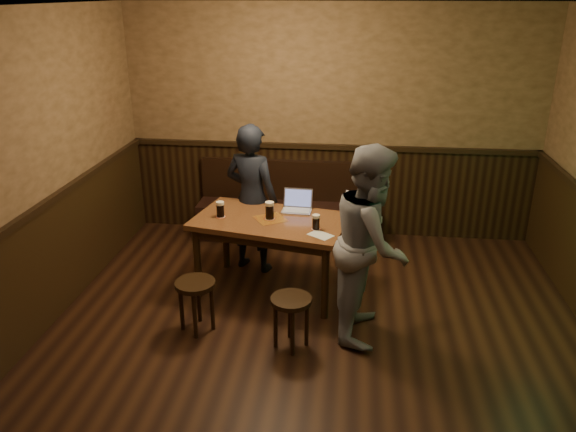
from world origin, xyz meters
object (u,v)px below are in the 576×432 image
Objects in this scene: bench at (287,213)px; pint_right at (316,222)px; pub_table at (271,229)px; person_suit at (252,199)px; laptop at (297,205)px; pint_mid at (270,210)px; pint_left at (220,209)px; stool_right at (291,308)px; person_grey at (371,243)px; stool_left at (196,291)px.

bench is 1.75m from pint_right.
person_suit reaches higher than pub_table.
laptop is at bearing 115.46° from pint_right.
pint_right is at bearing -61.49° from laptop.
pub_table is 9.08× the size of pint_mid.
pint_mid is (0.50, 0.01, 0.01)m from pint_left.
stool_right is 1.54× the size of laptop.
bench is 2.30m from person_grey.
pub_table is 3.40× the size of stool_right.
person_suit is at bearing -107.23° from bench.
person_grey is (0.66, 0.34, 0.49)m from stool_right.
pint_mid is 1.20× the size of pint_right.
person_grey is at bearing -21.03° from pub_table.
pub_table is at bearing 0.79° from pint_left.
stool_left is at bearing -113.32° from pub_table.
pint_left is 1.60m from person_grey.
stool_left is 1.40m from person_suit.
pint_right is at bearing 57.24° from person_grey.
bench is 13.47× the size of pint_left.
laptop is at bearing 46.06° from person_grey.
pint_mid is at bearing 64.14° from person_grey.
laptop is at bearing -77.89° from bench.
pint_mid is at bearing 0.73° from pint_left.
laptop is 0.19× the size of person_suit.
pint_right is at bearing -23.62° from pint_mid.
stool_left is 1.59× the size of laptop.
person_suit reaches higher than bench.
pint_mid is 1.17m from person_grey.
pint_right is at bearing -12.36° from pub_table.
pint_left is at bearing -179.27° from pint_mid.
stool_right is at bearing -60.20° from pub_table.
laptop is at bearing 175.32° from person_suit.
pint_mid reaches higher than pint_left.
stool_left is at bearing 103.31° from person_grey.
pint_right reaches higher than stool_left.
pub_table is at bearing 63.93° from person_grey.
pint_right reaches higher than pub_table.
pint_mid is 0.58× the size of laptop.
pub_table is 10.91× the size of pint_right.
person_grey is (0.74, -0.90, 0.02)m from laptop.
person_suit is (-0.27, 0.49, -0.07)m from pint_mid.
laptop is 0.56m from person_suit.
stool_left is at bearing 95.98° from person_suit.
pub_table is at bearing 137.87° from person_suit.
stool_right is 0.92m from pint_right.
laptop is at bearing 93.62° from stool_right.
bench reaches higher than stool_left.
pint_right is (0.47, -0.21, -0.02)m from pint_mid.
pub_table is at bearing 4.50° from pint_mid.
stool_right is at bearing -71.45° from pint_mid.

